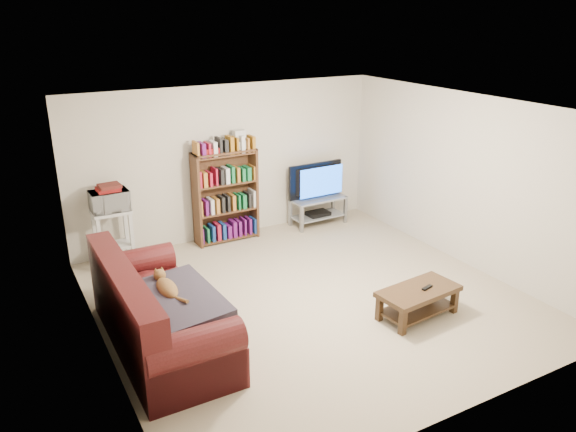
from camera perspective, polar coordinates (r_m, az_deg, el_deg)
floor at (r=7.19m, az=2.26°, el=-8.34°), size 5.00×5.00×0.00m
ceiling at (r=6.40m, az=2.56°, el=10.89°), size 5.00×5.00×0.00m
wall_back at (r=8.84m, az=-6.06°, el=5.46°), size 5.00×0.00×5.00m
wall_front at (r=4.92m, az=17.81°, el=-7.87°), size 5.00×0.00×5.00m
wall_left at (r=5.89m, az=-18.93°, el=-3.26°), size 0.00×5.00×5.00m
wall_right at (r=8.22m, az=17.50°, el=3.50°), size 0.00×5.00×5.00m
sofa at (r=6.25m, az=-13.52°, el=-10.10°), size 1.01×2.30×0.98m
blanket at (r=6.05m, az=-11.53°, el=-8.52°), size 0.99×1.22×0.19m
cat at (r=6.20m, az=-12.18°, el=-7.20°), size 0.25×0.63×0.19m
coffee_table at (r=6.85m, az=13.07°, el=-8.05°), size 1.04×0.59×0.36m
remote at (r=6.83m, az=13.95°, el=-7.07°), size 0.17×0.08×0.02m
tv_stand at (r=9.48m, az=3.07°, el=1.00°), size 0.95×0.45×0.47m
television at (r=9.34m, az=3.12°, el=3.55°), size 1.01×0.16×0.58m
dvd_player at (r=9.52m, az=3.06°, el=0.26°), size 0.38×0.27×0.06m
bookshelf at (r=8.73m, az=-6.35°, el=2.13°), size 1.00×0.33×1.44m
shelf_clutter at (r=8.57m, az=-6.00°, el=7.37°), size 0.73×0.23×0.28m
microwave_stand at (r=8.23m, az=-17.37°, el=-1.40°), size 0.53×0.39×0.83m
microwave at (r=8.09m, az=-17.69°, el=1.49°), size 0.52×0.36×0.28m
game_boxes at (r=8.04m, az=-17.81°, el=2.61°), size 0.31×0.27×0.05m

